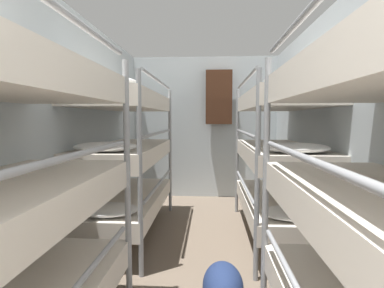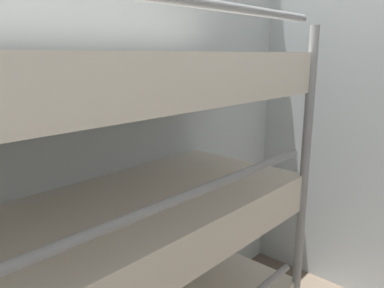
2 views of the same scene
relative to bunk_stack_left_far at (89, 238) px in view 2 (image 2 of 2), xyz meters
The scene contains 1 object.
bunk_stack_left_far is the anchor object (origin of this frame).
Camera 2 is at (0.28, 3.05, 1.65)m, focal length 35.00 mm.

